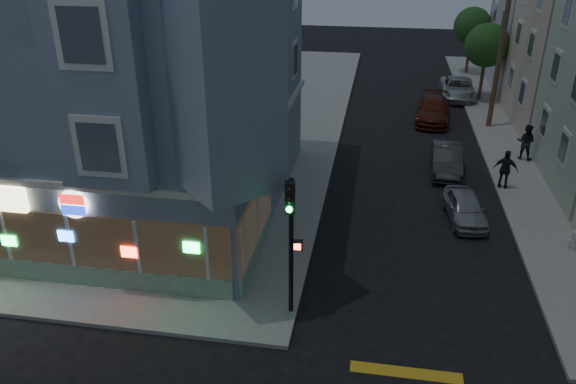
% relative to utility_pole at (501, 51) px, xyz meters
% --- Properties ---
extents(sidewalk_nw, '(33.00, 42.00, 0.15)m').
position_rel_utility_pole_xyz_m(sidewalk_nw, '(-25.50, -1.00, -4.72)').
color(sidewalk_nw, gray).
rests_on(sidewalk_nw, ground).
extents(corner_building, '(14.60, 14.60, 11.40)m').
position_rel_utility_pole_xyz_m(corner_building, '(-18.00, -13.02, 1.02)').
color(corner_building, gray).
rests_on(corner_building, sidewalk_nw).
extents(utility_pole, '(2.20, 0.30, 9.00)m').
position_rel_utility_pole_xyz_m(utility_pole, '(0.00, 0.00, 0.00)').
color(utility_pole, '#4C3826').
rests_on(utility_pole, sidewalk_ne).
extents(street_tree_near, '(3.00, 3.00, 5.30)m').
position_rel_utility_pole_xyz_m(street_tree_near, '(0.20, 6.00, -0.86)').
color(street_tree_near, '#4C3826').
rests_on(street_tree_near, sidewalk_ne).
extents(street_tree_far, '(3.00, 3.00, 5.30)m').
position_rel_utility_pole_xyz_m(street_tree_far, '(0.20, 14.00, -0.86)').
color(street_tree_far, '#4C3826').
rests_on(street_tree_far, sidewalk_ne).
extents(pedestrian_a, '(1.15, 1.04, 1.92)m').
position_rel_utility_pole_xyz_m(pedestrian_a, '(1.00, -5.30, -3.69)').
color(pedestrian_a, black).
rests_on(pedestrian_a, sidewalk_ne).
extents(pedestrian_b, '(1.19, 0.76, 1.89)m').
position_rel_utility_pole_xyz_m(pedestrian_b, '(-0.70, -9.28, -3.70)').
color(pedestrian_b, black).
rests_on(pedestrian_b, sidewalk_ne).
extents(parked_car_a, '(1.80, 3.69, 1.21)m').
position_rel_utility_pole_xyz_m(parked_car_a, '(-2.87, -12.65, -4.19)').
color(parked_car_a, '#9B9DA3').
rests_on(parked_car_a, ground).
extents(parked_car_b, '(1.62, 4.20, 1.36)m').
position_rel_utility_pole_xyz_m(parked_car_b, '(-3.22, -7.45, -4.11)').
color(parked_car_b, '#343538').
rests_on(parked_car_b, ground).
extents(parked_car_c, '(2.50, 5.18, 1.45)m').
position_rel_utility_pole_xyz_m(parked_car_c, '(-3.40, 0.80, -4.07)').
color(parked_car_c, '#551F13').
rests_on(parked_car_c, ground).
extents(parked_car_d, '(2.45, 5.14, 1.42)m').
position_rel_utility_pole_xyz_m(parked_car_d, '(-1.30, 6.45, -4.09)').
color(parked_car_d, '#AEB5B9').
rests_on(parked_car_d, ground).
extents(traffic_signal, '(0.58, 0.53, 4.77)m').
position_rel_utility_pole_xyz_m(traffic_signal, '(-9.18, -20.38, -1.42)').
color(traffic_signal, black).
rests_on(traffic_signal, sidewalk_nw).
extents(fire_hydrant, '(0.49, 0.28, 0.85)m').
position_rel_utility_pole_xyz_m(fire_hydrant, '(1.00, -14.69, -4.20)').
color(fire_hydrant, silver).
rests_on(fire_hydrant, sidewalk_ne).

